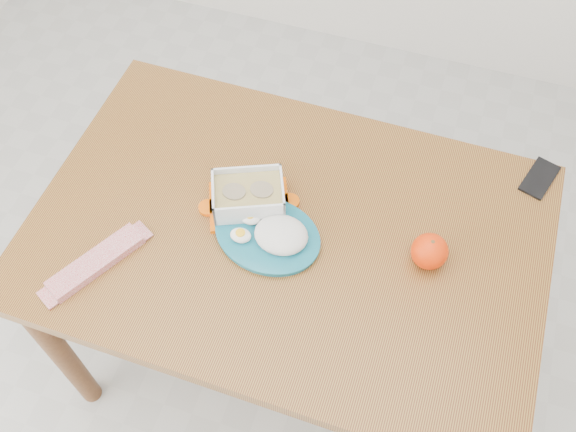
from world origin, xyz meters
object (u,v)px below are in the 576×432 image
(food_container, at_px, (248,197))
(rice_plate, at_px, (272,234))
(smartphone, at_px, (540,178))
(orange_fruit, at_px, (429,251))
(dining_table, at_px, (288,250))

(food_container, distance_m, rice_plate, 0.11)
(food_container, relative_size, smartphone, 1.89)
(food_container, height_order, orange_fruit, orange_fruit)
(dining_table, bearing_deg, rice_plate, -127.72)
(food_container, relative_size, orange_fruit, 2.77)
(rice_plate, distance_m, smartphone, 0.69)
(rice_plate, bearing_deg, smartphone, 42.63)
(orange_fruit, xyz_separation_m, smartphone, (0.22, 0.32, -0.04))
(smartphone, bearing_deg, dining_table, -130.36)
(dining_table, distance_m, smartphone, 0.66)
(dining_table, relative_size, rice_plate, 4.18)
(food_container, height_order, rice_plate, food_container)
(food_container, bearing_deg, dining_table, -41.16)
(orange_fruit, bearing_deg, food_container, 178.00)
(orange_fruit, distance_m, rice_plate, 0.36)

